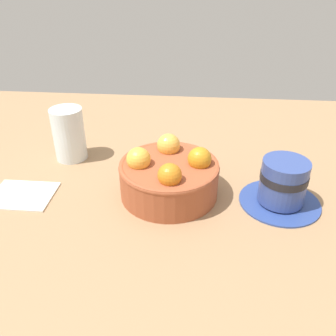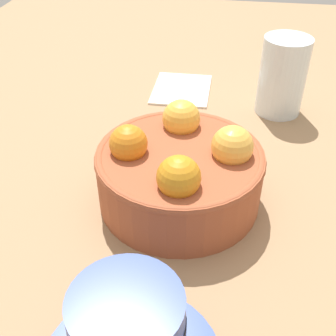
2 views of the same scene
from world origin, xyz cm
name	(u,v)px [view 1 (image 1 of 2)]	position (x,y,z in cm)	size (l,w,h in cm)	color
ground_plane	(169,205)	(0.00, 0.00, -2.48)	(148.61, 99.65, 4.96)	#997551
terracotta_bowl	(169,175)	(0.01, -0.03, 3.78)	(16.82, 16.82, 8.96)	#9E4C2D
coffee_cup	(283,184)	(-18.64, 0.98, 3.67)	(13.34, 13.34, 7.93)	navy
water_glass	(69,134)	(20.86, -11.21, 5.25)	(6.27, 6.27, 10.51)	silver
folded_napkin	(22,194)	(25.11, 2.90, 0.30)	(10.59, 8.51, 0.60)	white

